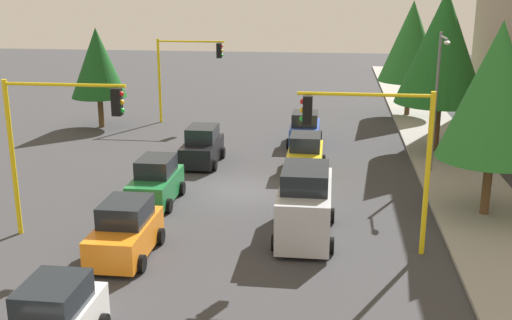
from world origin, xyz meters
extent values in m
plane|color=#353538|center=(0.00, 0.00, 0.00)|extent=(120.00, 120.00, 0.00)
cube|color=gray|center=(-5.00, 10.50, 0.07)|extent=(80.00, 4.00, 0.15)
cone|color=silver|center=(11.00, -3.00, 0.01)|extent=(0.01, 1.10, 1.10)
cylinder|color=yellow|center=(-14.00, -7.50, 2.83)|extent=(0.18, 0.18, 5.66)
cylinder|color=yellow|center=(-14.00, -5.25, 5.51)|extent=(0.12, 4.50, 0.12)
cube|color=black|center=(-14.00, -3.36, 4.93)|extent=(0.36, 0.32, 0.96)
sphere|color=red|center=(-14.00, -3.18, 5.23)|extent=(0.18, 0.18, 0.18)
sphere|color=yellow|center=(-14.00, -3.18, 4.93)|extent=(0.18, 0.18, 0.18)
sphere|color=green|center=(-14.00, -3.18, 4.63)|extent=(0.18, 0.18, 0.18)
cylinder|color=yellow|center=(6.00, 7.50, 2.89)|extent=(0.18, 0.18, 5.78)
cylinder|color=yellow|center=(6.00, 5.25, 5.63)|extent=(0.12, 4.50, 0.12)
cube|color=black|center=(6.00, 3.36, 5.05)|extent=(0.36, 0.32, 0.96)
sphere|color=red|center=(6.00, 3.18, 5.35)|extent=(0.18, 0.18, 0.18)
sphere|color=yellow|center=(6.00, 3.18, 5.05)|extent=(0.18, 0.18, 0.18)
sphere|color=green|center=(6.00, 3.18, 4.75)|extent=(0.18, 0.18, 0.18)
cylinder|color=yellow|center=(6.00, -7.50, 2.96)|extent=(0.18, 0.18, 5.91)
cylinder|color=yellow|center=(6.00, -5.25, 5.76)|extent=(0.12, 4.50, 0.12)
cube|color=black|center=(6.00, -3.36, 5.18)|extent=(0.36, 0.32, 0.96)
sphere|color=red|center=(6.00, -3.18, 5.48)|extent=(0.18, 0.18, 0.18)
sphere|color=yellow|center=(6.00, -3.18, 5.18)|extent=(0.18, 0.18, 0.18)
sphere|color=green|center=(6.00, -3.18, 4.88)|extent=(0.18, 0.18, 0.18)
cylinder|color=slate|center=(-4.00, 9.20, 3.50)|extent=(0.14, 0.14, 7.00)
cylinder|color=slate|center=(-3.10, 9.20, 6.80)|extent=(1.80, 0.10, 0.10)
ellipsoid|color=silver|center=(-2.20, 9.20, 6.65)|extent=(0.56, 0.28, 0.20)
cylinder|color=brown|center=(2.00, 10.50, 1.35)|extent=(0.36, 0.36, 2.70)
cone|color=#28752D|center=(2.00, 10.50, 5.20)|extent=(4.32, 4.32, 5.40)
cylinder|color=brown|center=(-8.00, 10.00, 1.53)|extent=(0.36, 0.36, 3.06)
cone|color=#1E6023|center=(-8.00, 10.00, 5.91)|extent=(4.89, 4.89, 6.11)
cylinder|color=brown|center=(-12.00, -11.00, 1.12)|extent=(0.36, 0.36, 2.23)
cone|color=#19511E|center=(-12.00, -11.00, 4.27)|extent=(3.58, 3.58, 4.47)
cylinder|color=brown|center=(-18.00, 9.50, 1.38)|extent=(0.36, 0.36, 2.77)
cone|color=#28752D|center=(-18.00, 9.50, 5.33)|extent=(4.43, 4.43, 5.53)
cube|color=#B2B5BA|center=(4.91, 3.31, 1.09)|extent=(4.80, 1.90, 1.85)
cube|color=black|center=(5.15, 3.31, 2.40)|extent=(2.50, 1.67, 0.76)
cylinder|color=black|center=(3.42, 2.30, 0.30)|extent=(0.60, 0.20, 0.60)
cylinder|color=black|center=(3.42, 4.32, 0.30)|extent=(0.60, 0.20, 0.60)
cylinder|color=black|center=(6.39, 2.30, 0.30)|extent=(0.60, 0.20, 0.60)
cylinder|color=black|center=(6.39, 4.32, 0.30)|extent=(0.60, 0.20, 0.60)
cube|color=yellow|center=(-3.50, 2.92, 0.69)|extent=(3.64, 1.69, 1.05)
cube|color=black|center=(-3.32, 2.92, 1.60)|extent=(1.89, 1.49, 0.76)
cylinder|color=black|center=(-4.63, 2.01, 0.30)|extent=(0.60, 0.20, 0.60)
cylinder|color=black|center=(-4.63, 3.82, 0.30)|extent=(0.60, 0.20, 0.60)
cylinder|color=black|center=(-2.37, 2.01, 0.30)|extent=(0.60, 0.20, 0.60)
cylinder|color=black|center=(-2.37, 3.82, 0.30)|extent=(0.60, 0.20, 0.60)
cube|color=orange|center=(7.50, -2.81, 0.69)|extent=(3.77, 1.73, 1.05)
cube|color=black|center=(7.31, -2.81, 1.60)|extent=(1.96, 1.52, 0.76)
cylinder|color=black|center=(8.67, -1.89, 0.30)|extent=(0.60, 0.20, 0.60)
cylinder|color=black|center=(8.67, -3.73, 0.30)|extent=(0.60, 0.20, 0.60)
cylinder|color=black|center=(6.34, -1.89, 0.30)|extent=(0.60, 0.20, 0.60)
cylinder|color=black|center=(6.34, -3.73, 0.30)|extent=(0.60, 0.20, 0.60)
cube|color=#1E7238|center=(1.96, -3.30, 0.69)|extent=(3.73, 1.62, 1.05)
cube|color=black|center=(1.77, -3.30, 1.60)|extent=(1.94, 1.43, 0.76)
cylinder|color=black|center=(3.11, -2.43, 0.30)|extent=(0.60, 0.20, 0.60)
cylinder|color=black|center=(3.11, -4.17, 0.30)|extent=(0.60, 0.20, 0.60)
cylinder|color=black|center=(0.80, -2.43, 0.30)|extent=(0.60, 0.20, 0.60)
cylinder|color=black|center=(0.80, -4.17, 0.30)|extent=(0.60, 0.20, 0.60)
cube|color=blue|center=(-9.04, 2.63, 0.69)|extent=(3.62, 1.66, 1.05)
cube|color=black|center=(-8.86, 2.63, 1.60)|extent=(1.88, 1.46, 0.76)
cylinder|color=black|center=(-10.16, 1.74, 0.30)|extent=(0.60, 0.20, 0.60)
cylinder|color=black|center=(-10.16, 3.51, 0.30)|extent=(0.60, 0.20, 0.60)
cylinder|color=black|center=(-7.92, 1.74, 0.30)|extent=(0.60, 0.20, 0.60)
cylinder|color=black|center=(-7.92, 3.51, 0.30)|extent=(0.60, 0.20, 0.60)
cube|color=black|center=(-4.25, -2.56, 0.69)|extent=(3.86, 1.67, 1.05)
cube|color=black|center=(-4.45, -2.56, 1.60)|extent=(2.01, 1.47, 0.76)
cylinder|color=black|center=(-3.06, -1.67, 0.30)|extent=(0.60, 0.20, 0.60)
cylinder|color=black|center=(-3.06, -3.46, 0.30)|extent=(0.60, 0.20, 0.60)
cylinder|color=black|center=(-5.45, -1.67, 0.30)|extent=(0.60, 0.20, 0.60)
cylinder|color=black|center=(-5.45, -3.46, 0.30)|extent=(0.60, 0.20, 0.60)
cube|color=black|center=(13.45, -2.66, 1.60)|extent=(1.89, 1.45, 0.76)
cylinder|color=black|center=(12.50, -3.54, 0.30)|extent=(0.60, 0.20, 0.60)
camera|label=1|loc=(26.93, 4.20, 9.22)|focal=43.79mm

